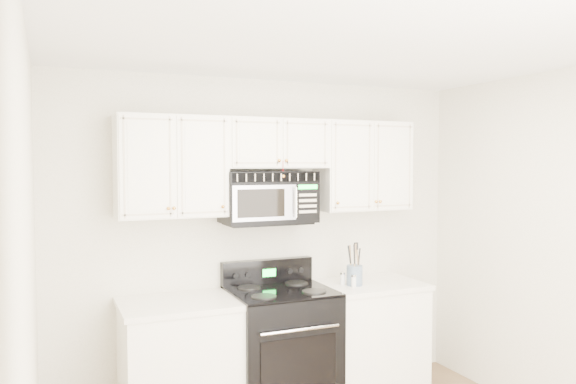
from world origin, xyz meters
TOP-DOWN VIEW (x-y plane):
  - room at (0.00, 0.00)m, footprint 3.51×3.51m
  - base_cabinet_left at (-0.80, 1.44)m, footprint 0.86×0.65m
  - base_cabinet_right at (0.80, 1.44)m, footprint 0.86×0.65m
  - range at (-0.01, 1.42)m, footprint 0.78×0.71m
  - upper_cabinets at (0.00, 1.58)m, footprint 2.44×0.37m
  - microwave at (-0.06, 1.56)m, footprint 0.73×0.42m
  - utensil_crock at (0.63, 1.39)m, footprint 0.13×0.13m
  - shaker_salt at (0.55, 1.45)m, footprint 0.04×0.04m
  - shaker_pepper at (0.59, 1.33)m, footprint 0.04×0.04m

SIDE VIEW (x-z plane):
  - base_cabinet_left at x=-0.80m, z-range -0.03..0.89m
  - base_cabinet_right at x=0.80m, z-range -0.03..0.89m
  - range at x=-0.01m, z-range -0.08..1.05m
  - shaker_salt at x=0.55m, z-range 0.92..1.02m
  - shaker_pepper at x=0.59m, z-range 0.92..1.02m
  - utensil_crock at x=0.63m, z-range 0.84..1.19m
  - room at x=0.00m, z-range 0.00..2.60m
  - microwave at x=-0.06m, z-range 1.45..1.86m
  - upper_cabinets at x=0.00m, z-range 1.56..2.31m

